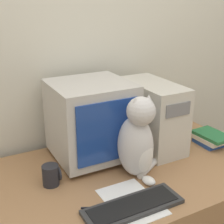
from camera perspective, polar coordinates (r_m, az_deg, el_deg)
The scene contains 10 objects.
wall_back at distance 1.87m, azimuth -4.24°, elevation 11.62°, with size 7.00×0.05×2.50m.
desk at distance 1.84m, azimuth 3.17°, elevation -19.59°, with size 1.44×0.85×0.70m.
crt_monitor at distance 1.66m, azimuth -3.85°, elevation -1.44°, with size 0.40×0.40×0.42m.
computer_tower at distance 1.80m, azimuth 7.32°, elevation -0.60°, with size 0.21×0.44×0.38m.
keyboard at distance 1.36m, azimuth 3.87°, elevation -16.83°, with size 0.43×0.15×0.02m.
cat at distance 1.50m, azimuth 4.65°, elevation -5.28°, with size 0.26×0.26×0.42m.
book_stack at distance 1.95m, azimuth 17.59°, elevation -4.62°, with size 0.15×0.21×0.07m.
pen at distance 1.36m, azimuth -2.46°, elevation -17.05°, with size 0.14×0.07×0.01m.
paper_sheet at distance 1.40m, azimuth 3.59°, elevation -16.02°, with size 0.21×0.30×0.00m.
mug at distance 1.51m, azimuth -11.02°, elevation -11.26°, with size 0.08×0.08×0.10m.
Camera 1 is at (-0.75, -0.77, 1.54)m, focal length 50.00 mm.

